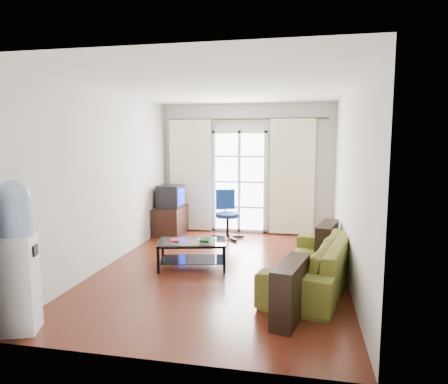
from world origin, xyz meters
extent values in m
plane|color=#5B2515|center=(0.00, 0.00, 0.00)|extent=(5.20, 5.20, 0.00)
plane|color=white|center=(0.00, 0.00, 2.70)|extent=(5.20, 5.20, 0.00)
cube|color=silver|center=(0.00, 2.60, 1.35)|extent=(3.60, 0.02, 2.70)
cube|color=silver|center=(0.00, -2.60, 1.35)|extent=(3.60, 0.02, 2.70)
cube|color=silver|center=(-1.80, 0.00, 1.35)|extent=(0.02, 5.20, 2.70)
cube|color=silver|center=(1.80, 0.00, 1.35)|extent=(0.02, 5.20, 2.70)
cube|color=white|center=(-0.15, 2.56, 1.07)|extent=(1.01, 0.02, 2.04)
cube|color=white|center=(-0.15, 2.54, 1.07)|extent=(1.16, 0.06, 2.15)
cylinder|color=#4C3F2D|center=(0.00, 2.50, 2.38)|extent=(3.30, 0.04, 0.04)
cube|color=#FFFDCD|center=(-1.20, 2.48, 1.20)|extent=(0.90, 0.07, 2.35)
cube|color=#FFFDCD|center=(0.95, 2.48, 1.20)|extent=(0.90, 0.07, 2.35)
cube|color=gray|center=(0.80, 2.50, 0.33)|extent=(0.64, 0.12, 0.64)
imported|color=brown|center=(1.32, -0.42, 0.32)|extent=(2.59, 1.83, 0.64)
cube|color=silver|center=(-0.46, -0.01, 0.41)|extent=(1.13, 0.80, 0.01)
cube|color=black|center=(-0.46, -0.01, 0.13)|extent=(1.06, 0.73, 0.01)
cube|color=black|center=(-0.88, -0.37, 0.21)|extent=(0.05, 0.05, 0.41)
cube|color=black|center=(0.07, -0.16, 0.21)|extent=(0.05, 0.05, 0.41)
cube|color=black|center=(-0.99, 0.14, 0.21)|extent=(0.05, 0.05, 0.41)
cube|color=black|center=(-0.05, 0.35, 0.21)|extent=(0.05, 0.05, 0.41)
imported|color=#2F8136|center=(-0.26, -0.02, 0.44)|extent=(0.23, 0.23, 0.05)
imported|color=#A71F14|center=(-0.80, -0.04, 0.43)|extent=(0.24, 0.27, 0.02)
cube|color=black|center=(-0.71, -0.10, 0.43)|extent=(0.16, 0.08, 0.02)
cube|color=black|center=(-1.50, 2.01, 0.29)|extent=(0.54, 0.80, 0.59)
cube|color=black|center=(-1.48, 1.97, 0.81)|extent=(0.46, 0.50, 0.45)
cube|color=#0C19E5|center=(-1.25, 1.96, 0.81)|extent=(0.02, 0.39, 0.34)
cube|color=black|center=(-1.68, 1.97, 0.81)|extent=(0.14, 0.34, 0.30)
cylinder|color=black|center=(-0.28, 1.90, 0.24)|extent=(0.05, 0.05, 0.49)
cylinder|color=navy|center=(-0.28, 1.90, 0.48)|extent=(0.47, 0.47, 0.07)
cube|color=navy|center=(-0.36, 2.09, 0.76)|extent=(0.37, 0.20, 0.40)
cube|color=white|center=(-1.60, -2.35, 0.50)|extent=(0.40, 0.40, 1.00)
cylinder|color=#88A6D3|center=(-1.60, -2.35, 1.20)|extent=(0.31, 0.31, 0.40)
sphere|color=#88A6D3|center=(-1.60, -2.35, 1.41)|extent=(0.31, 0.31, 0.31)
cube|color=black|center=(-1.45, -2.30, 0.85)|extent=(0.08, 0.13, 0.11)
camera|label=1|loc=(1.18, -5.73, 1.93)|focal=32.00mm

